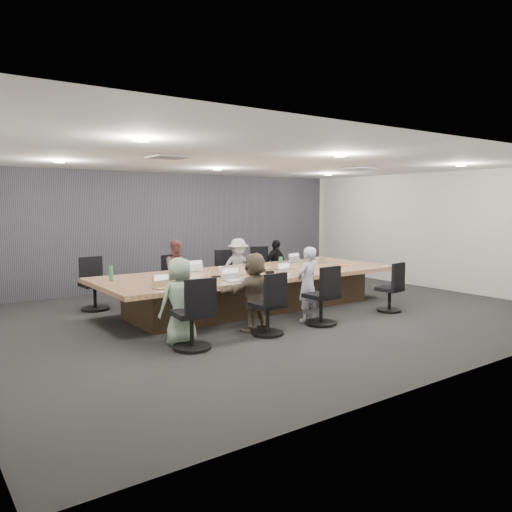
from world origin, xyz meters
TOP-DOWN VIEW (x-y plane):
  - floor at (0.00, 0.00)m, footprint 10.00×8.00m
  - ceiling at (0.00, 0.00)m, footprint 10.00×8.00m
  - wall_back at (0.00, 4.00)m, footprint 10.00×0.00m
  - wall_front at (0.00, -4.00)m, footprint 10.00×0.00m
  - wall_right at (5.00, 0.00)m, footprint 0.00×8.00m
  - curtain at (0.00, 3.92)m, footprint 9.80×0.04m
  - conference_table at (0.00, 0.50)m, footprint 6.00×2.20m
  - chair_0 at (-2.53, 2.20)m, footprint 0.59×0.59m
  - chair_1 at (-0.93, 2.20)m, footprint 0.62×0.62m
  - chair_2 at (0.56, 2.20)m, footprint 0.60×0.60m
  - chair_3 at (1.60, 2.20)m, footprint 0.70×0.70m
  - chair_4 at (-2.26, -1.20)m, footprint 0.64×0.64m
  - chair_5 at (-0.92, -1.20)m, footprint 0.57×0.57m
  - chair_6 at (0.21, -1.20)m, footprint 0.58×0.58m
  - chair_7 at (1.98, -1.20)m, footprint 0.56×0.56m
  - person_1 at (-0.93, 1.85)m, footprint 0.69×0.57m
  - laptop_1 at (-0.93, 1.30)m, footprint 0.34×0.23m
  - person_2 at (0.56, 1.85)m, footprint 0.92×0.67m
  - laptop_2 at (0.56, 1.30)m, footprint 0.39×0.31m
  - person_3 at (1.60, 1.85)m, footprint 0.75×0.43m
  - laptop_3 at (1.60, 1.30)m, footprint 0.38×0.29m
  - person_4 at (-2.26, -0.85)m, footprint 0.63×0.42m
  - laptop_4 at (-2.26, -0.30)m, footprint 0.32×0.24m
  - person_5 at (-0.92, -0.85)m, footprint 1.21×0.50m
  - laptop_5 at (-0.92, -0.30)m, footprint 0.37×0.26m
  - person_6 at (0.21, -0.85)m, footprint 0.53×0.40m
  - laptop_6 at (0.21, -0.30)m, footprint 0.35×0.28m
  - bottle_green_left at (-2.65, 0.92)m, footprint 0.08×0.08m
  - bottle_green_right at (0.53, 0.31)m, footprint 0.09×0.09m
  - bottle_clear at (-1.40, 0.59)m, footprint 0.08×0.08m
  - cup_white_far at (-0.48, 0.92)m, footprint 0.09×0.09m
  - cup_white_near at (1.64, 0.55)m, footprint 0.08×0.08m
  - mug_brown at (-2.21, 0.06)m, footprint 0.11×0.11m
  - mic_left at (-0.98, 0.26)m, footprint 0.14×0.10m
  - mic_right at (-0.04, 0.53)m, footprint 0.16×0.11m
  - stapler at (0.04, 0.01)m, footprint 0.17×0.06m
  - canvas_bag at (2.04, 0.81)m, footprint 0.26×0.18m
  - snack_packet at (2.02, 0.04)m, footprint 0.23×0.22m

SIDE VIEW (x-z plane):
  - floor at x=0.00m, z-range 0.00..0.00m
  - chair_7 at x=1.98m, z-range 0.00..0.72m
  - chair_1 at x=-0.93m, z-range 0.00..0.73m
  - chair_2 at x=0.56m, z-range 0.00..0.78m
  - chair_5 at x=-0.92m, z-range 0.00..0.79m
  - conference_table at x=0.00m, z-range 0.03..0.77m
  - chair_6 at x=0.21m, z-range 0.00..0.83m
  - chair_3 at x=1.60m, z-range 0.00..0.83m
  - chair_0 at x=-2.53m, z-range 0.00..0.83m
  - chair_4 at x=-2.26m, z-range 0.00..0.85m
  - person_3 at x=1.60m, z-range 0.00..1.21m
  - person_5 at x=-0.92m, z-range 0.00..1.27m
  - person_4 at x=-2.26m, z-range 0.00..1.27m
  - person_2 at x=0.56m, z-range 0.00..1.28m
  - person_6 at x=0.21m, z-range 0.00..1.30m
  - person_1 at x=-0.93m, z-range 0.00..1.32m
  - laptop_1 at x=-0.93m, z-range 0.74..0.76m
  - laptop_2 at x=0.56m, z-range 0.74..0.76m
  - laptop_3 at x=1.60m, z-range 0.74..0.76m
  - laptop_4 at x=-2.26m, z-range 0.74..0.76m
  - laptop_5 at x=-0.92m, z-range 0.74..0.76m
  - laptop_6 at x=0.21m, z-range 0.74..0.76m
  - mic_left at x=-0.98m, z-range 0.74..0.77m
  - mic_right at x=-0.04m, z-range 0.74..0.77m
  - snack_packet at x=2.02m, z-range 0.74..0.78m
  - stapler at x=0.04m, z-range 0.74..0.80m
  - cup_white_far at x=-0.48m, z-range 0.74..0.83m
  - cup_white_near at x=1.64m, z-range 0.74..0.84m
  - mug_brown at x=-2.21m, z-range 0.74..0.85m
  - canvas_bag at x=2.04m, z-range 0.74..0.87m
  - bottle_clear at x=-1.40m, z-range 0.74..0.98m
  - bottle_green_left at x=-2.65m, z-range 0.74..1.01m
  - bottle_green_right at x=0.53m, z-range 0.74..1.01m
  - wall_back at x=0.00m, z-range 0.00..2.80m
  - wall_front at x=0.00m, z-range 0.00..2.80m
  - wall_right at x=5.00m, z-range 0.00..2.80m
  - curtain at x=0.00m, z-range 0.00..2.80m
  - ceiling at x=0.00m, z-range 2.80..2.80m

